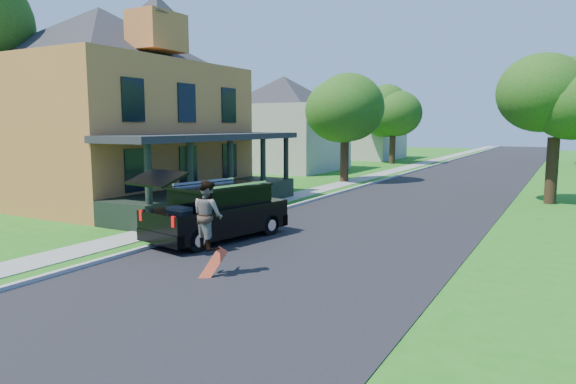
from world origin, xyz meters
The scene contains 14 objects.
ground centered at (0.00, 0.00, 0.00)m, with size 140.00×140.00×0.00m, color #1E6514.
street centered at (0.00, 20.00, 0.00)m, with size 8.00×120.00×0.02m, color black.
curb centered at (-4.05, 20.00, 0.00)m, with size 0.15×120.00×0.12m, color #9B9A96.
sidewalk centered at (-5.60, 20.00, 0.00)m, with size 1.30×120.00×0.03m, color gray.
front_walk centered at (-9.50, 6.00, 0.00)m, with size 6.50×1.20×0.03m, color gray.
main_house centered at (-12.80, 5.99, 4.92)m, with size 15.56×15.56×10.10m.
neighbor_house_mid centered at (-13.50, 24.00, 4.19)m, with size 12.78×12.78×8.30m.
neighbor_house_far centered at (-13.50, 40.00, 4.19)m, with size 12.78×12.78×8.30m.
black_suv centered at (-3.11, 1.50, 0.86)m, with size 2.71×5.07×2.24m.
skateboarder centered at (-1.00, -1.65, 1.43)m, with size 0.95×0.86×1.60m.
skateboard centered at (-0.82, -1.74, 0.25)m, with size 0.43×0.65×0.83m.
tree_left_mid centered at (-6.03, 18.35, 4.76)m, with size 5.01×5.02×7.21m.
tree_left_far centered at (-8.13, 34.48, 5.20)m, with size 5.41×5.13×7.76m.
tree_right_near centered at (5.48, 14.61, 4.56)m, with size 4.81×5.00×6.72m.
Camera 1 is at (6.26, -10.93, 3.48)m, focal length 32.00 mm.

